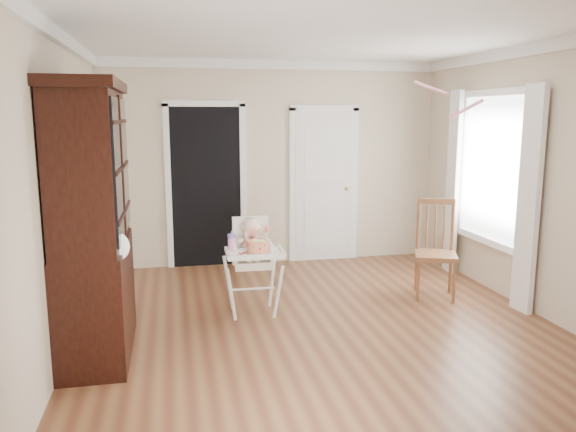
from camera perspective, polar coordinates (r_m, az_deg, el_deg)
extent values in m
plane|color=brown|center=(5.47, 3.29, -11.17)|extent=(5.00, 5.00, 0.00)
plane|color=white|center=(5.14, 3.62, 18.09)|extent=(5.00, 5.00, 0.00)
plane|color=beige|center=(7.56, -1.52, 5.33)|extent=(4.50, 0.00, 4.50)
plane|color=beige|center=(5.04, -22.09, 2.13)|extent=(0.00, 5.00, 5.00)
plane|color=beige|center=(6.12, 24.27, 3.28)|extent=(0.00, 5.00, 5.00)
cube|color=black|center=(7.47, -8.30, 2.86)|extent=(0.90, 0.03, 2.10)
cube|color=white|center=(7.46, -12.07, 2.72)|extent=(0.08, 0.05, 2.18)
cube|color=white|center=(7.51, -4.57, 2.97)|extent=(0.08, 0.05, 2.18)
cube|color=white|center=(7.41, -8.52, 11.24)|extent=(1.06, 0.05, 0.08)
cube|color=white|center=(7.73, 3.64, 3.00)|extent=(0.80, 0.05, 2.05)
cube|color=white|center=(7.63, 0.44, 2.92)|extent=(0.08, 0.05, 2.13)
cube|color=white|center=(7.86, 6.73, 3.07)|extent=(0.08, 0.05, 2.13)
sphere|color=gold|center=(7.79, 5.98, 2.83)|extent=(0.06, 0.06, 0.06)
cube|color=white|center=(6.76, 20.21, 4.56)|extent=(0.02, 1.20, 1.60)
cube|color=white|center=(6.73, 20.51, 11.69)|extent=(0.06, 1.36, 0.08)
cube|color=white|center=(6.10, 23.26, 1.44)|extent=(0.08, 0.28, 2.30)
cube|color=white|center=(7.42, 16.40, 3.28)|extent=(0.08, 0.28, 2.30)
cylinder|color=white|center=(5.53, -5.78, -8.05)|extent=(0.12, 0.11, 0.58)
cylinder|color=white|center=(5.58, -1.00, -7.83)|extent=(0.11, 0.12, 0.58)
cylinder|color=white|center=(5.94, -6.07, -6.78)|extent=(0.11, 0.12, 0.58)
cylinder|color=white|center=(5.98, -1.63, -6.59)|extent=(0.12, 0.11, 0.58)
cylinder|color=white|center=(5.71, -3.57, -7.40)|extent=(0.44, 0.04, 0.02)
cube|color=white|center=(5.68, -3.65, -4.75)|extent=(0.38, 0.36, 0.08)
cube|color=white|center=(5.63, -5.51, -3.69)|extent=(0.05, 0.33, 0.17)
cube|color=white|center=(5.67, -1.82, -3.55)|extent=(0.05, 0.33, 0.17)
cube|color=white|center=(5.78, -3.85, -2.13)|extent=(0.37, 0.07, 0.42)
cube|color=white|center=(5.42, -3.40, -3.85)|extent=(0.55, 0.40, 0.03)
cube|color=white|center=(5.23, -3.17, -4.14)|extent=(0.54, 0.05, 0.04)
ellipsoid|color=beige|center=(5.67, -3.70, -3.27)|extent=(0.22, 0.18, 0.26)
sphere|color=beige|center=(5.62, -3.72, -1.15)|extent=(0.19, 0.19, 0.18)
sphere|color=red|center=(5.60, -3.64, -2.86)|extent=(0.13, 0.13, 0.13)
sphere|color=red|center=(5.55, -3.87, -1.76)|extent=(0.07, 0.07, 0.07)
sphere|color=red|center=(5.57, -2.11, -1.30)|extent=(0.06, 0.06, 0.06)
cylinder|color=silver|center=(5.39, -3.07, -3.74)|extent=(0.27, 0.27, 0.01)
cylinder|color=red|center=(5.37, -3.07, -3.12)|extent=(0.21, 0.21, 0.11)
cylinder|color=#F2E08C|center=(5.34, -2.85, -2.61)|extent=(0.09, 0.09, 0.02)
cylinder|color=#EB8FCD|center=(5.52, -5.72, -2.81)|extent=(0.08, 0.08, 0.12)
cylinder|color=#785DA3|center=(5.50, -5.74, -2.02)|extent=(0.08, 0.08, 0.03)
cone|color=#785DA3|center=(5.50, -5.75, -1.62)|extent=(0.03, 0.03, 0.04)
cube|color=black|center=(5.03, -18.81, -7.97)|extent=(0.52, 1.26, 0.94)
cube|color=black|center=(4.81, -19.57, 4.63)|extent=(0.48, 1.26, 1.26)
cube|color=black|center=(4.47, -16.89, 4.39)|extent=(0.02, 0.55, 1.10)
cube|color=black|center=(5.09, -16.28, 5.09)|extent=(0.02, 0.55, 1.10)
cube|color=black|center=(4.79, -20.04, 12.38)|extent=(0.57, 1.34, 0.08)
ellipsoid|color=white|center=(4.51, -17.10, -3.01)|extent=(0.21, 0.17, 0.23)
cube|color=brown|center=(6.39, 14.76, -3.92)|extent=(0.57, 0.57, 0.05)
cylinder|color=brown|center=(6.26, 13.08, -6.38)|extent=(0.04, 0.04, 0.47)
cylinder|color=brown|center=(6.29, 16.52, -6.45)|extent=(0.04, 0.04, 0.47)
cylinder|color=brown|center=(6.62, 12.91, -5.46)|extent=(0.04, 0.04, 0.47)
cylinder|color=brown|center=(6.65, 16.16, -5.53)|extent=(0.04, 0.04, 0.47)
cylinder|color=brown|center=(6.51, 13.10, -0.86)|extent=(0.04, 0.04, 0.61)
cylinder|color=brown|center=(6.54, 16.39, -0.96)|extent=(0.04, 0.04, 0.61)
cube|color=brown|center=(6.47, 14.85, 1.45)|extent=(0.38, 0.19, 0.06)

